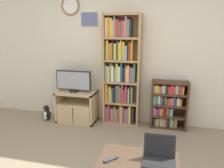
% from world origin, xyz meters
% --- Properties ---
extents(wall_back, '(5.78, 0.09, 2.60)m').
position_xyz_m(wall_back, '(-0.01, 2.06, 1.31)').
color(wall_back, beige).
rests_on(wall_back, ground_plane).
extents(tv_stand, '(0.73, 0.45, 0.59)m').
position_xyz_m(tv_stand, '(-0.81, 1.77, 0.30)').
color(tv_stand, tan).
rests_on(tv_stand, ground_plane).
extents(television, '(0.67, 0.18, 0.40)m').
position_xyz_m(television, '(-0.85, 1.76, 0.79)').
color(television, black).
rests_on(television, tv_stand).
extents(bookshelf_tall, '(0.66, 0.27, 1.99)m').
position_xyz_m(bookshelf_tall, '(0.02, 1.90, 0.96)').
color(bookshelf_tall, tan).
rests_on(bookshelf_tall, ground_plane).
extents(bookshelf_short, '(0.63, 0.25, 0.86)m').
position_xyz_m(bookshelf_short, '(0.87, 1.90, 0.43)').
color(bookshelf_short, '#472D1E').
rests_on(bookshelf_short, ground_plane).
extents(coffee_table, '(0.81, 0.59, 0.45)m').
position_xyz_m(coffee_table, '(0.57, 0.01, 0.40)').
color(coffee_table, '#4C3828').
rests_on(coffee_table, ground_plane).
extents(laptop, '(0.33, 0.28, 0.25)m').
position_xyz_m(laptop, '(0.78, 0.10, 0.52)').
color(laptop, '#232326').
rests_on(laptop, coffee_table).
extents(remote_near_laptop, '(0.14, 0.15, 0.02)m').
position_xyz_m(remote_near_laptop, '(0.30, 0.00, 0.46)').
color(remote_near_laptop, '#38383A').
rests_on(remote_near_laptop, coffee_table).
extents(penguin_figurine, '(0.16, 0.15, 0.30)m').
position_xyz_m(penguin_figurine, '(-1.41, 1.66, 0.14)').
color(penguin_figurine, black).
rests_on(penguin_figurine, ground_plane).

